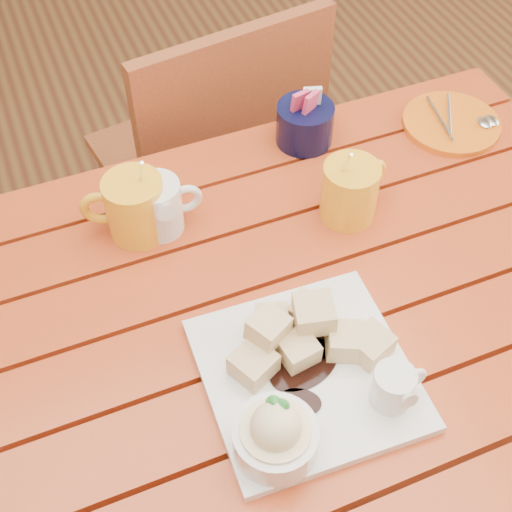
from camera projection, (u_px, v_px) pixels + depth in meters
name	position (u px, v px, depth m)	size (l,w,h in m)	color
ground	(271.00, 510.00, 1.59)	(5.00, 5.00, 0.00)	#532917
table	(277.00, 355.00, 1.10)	(1.20, 0.79, 0.75)	maroon
dessert_plate	(303.00, 382.00, 0.91)	(0.28, 0.28, 0.11)	white
coffee_mug_left	(133.00, 206.00, 1.08)	(0.13, 0.09, 0.15)	#FFAF20
coffee_mug_right	(351.00, 190.00, 1.11)	(0.12, 0.09, 0.15)	#FFAF20
cream_pitcher	(159.00, 205.00, 1.09)	(0.11, 0.09, 0.09)	white
sugar_caddy	(305.00, 123.00, 1.23)	(0.10, 0.10, 0.11)	black
orange_saucer	(452.00, 123.00, 1.28)	(0.17, 0.17, 0.02)	orange
chair_far	(215.00, 162.00, 1.60)	(0.47, 0.47, 0.88)	brown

